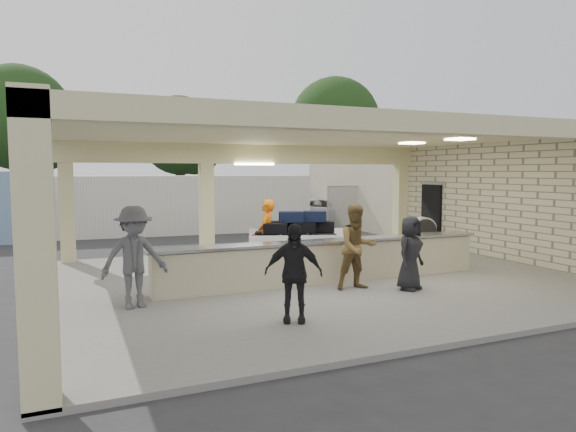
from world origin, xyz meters
name	(u,v)px	position (x,y,z in m)	size (l,w,h in m)	color
ground	(317,282)	(0.00, 0.00, 0.00)	(120.00, 120.00, 0.00)	#2A2A2D
pavilion	(313,223)	(0.21, 0.66, 1.35)	(12.01, 10.00, 3.55)	slate
baggage_counter	(327,261)	(0.00, -0.50, 0.59)	(8.20, 0.58, 0.98)	#BFB28F
luggage_cart	(296,238)	(-0.03, 1.18, 0.91)	(2.98, 2.37, 1.51)	white
drum_fan	(423,231)	(5.48, 3.04, 0.65)	(0.95, 0.51, 1.02)	white
baggage_handler	(267,235)	(-0.75, 1.47, 1.02)	(0.67, 0.37, 1.83)	orange
passenger_a	(357,247)	(0.26, -1.39, 1.02)	(0.90, 0.39, 1.85)	brown
passenger_b	(293,273)	(-1.99, -3.07, 0.94)	(0.98, 0.36, 1.68)	black
passenger_c	(134,257)	(-4.36, -1.08, 1.06)	(1.24, 0.43, 1.92)	#4C4C51
passenger_d	(410,253)	(1.28, -1.90, 0.90)	(0.78, 0.32, 1.59)	black
car_white_a	(323,211)	(6.41, 12.24, 0.66)	(2.18, 4.59, 1.31)	white
car_white_b	(411,206)	(12.72, 13.43, 0.65)	(1.54, 4.12, 1.30)	white
car_dark	(290,207)	(5.50, 14.34, 0.75)	(1.59, 4.52, 1.51)	black
container_white	(178,204)	(-1.11, 11.28, 1.23)	(11.37, 2.27, 2.46)	silver
fence	(438,204)	(11.00, 9.00, 1.05)	(12.06, 0.06, 2.03)	gray
tree_left	(25,123)	(-7.68, 24.16, 5.59)	(6.60, 6.30, 9.00)	#382619
tree_mid	(184,139)	(2.32, 26.16, 4.96)	(6.00, 5.60, 8.00)	#382619
tree_right	(338,126)	(14.32, 25.16, 6.21)	(7.20, 7.00, 10.00)	#382619
adjacent_building	(400,193)	(9.50, 10.00, 1.60)	(6.00, 8.00, 3.20)	beige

